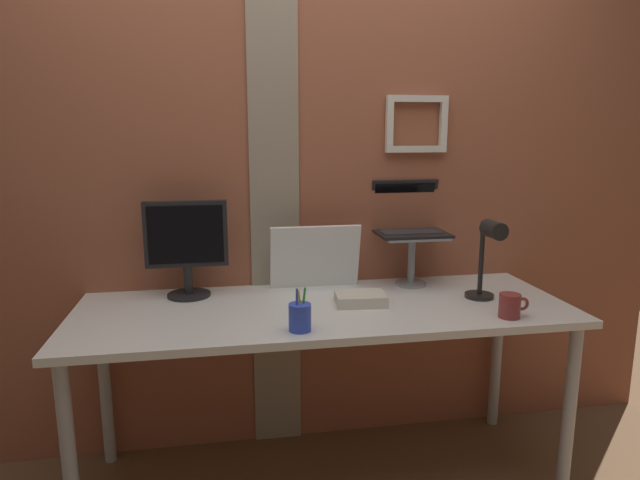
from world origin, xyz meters
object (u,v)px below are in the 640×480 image
at_px(whiteboard_panel, 315,257).
at_px(desk_lamp, 488,251).
at_px(laptop, 407,218).
at_px(pen_cup, 300,317).
at_px(coffee_mug, 510,306).
at_px(monitor, 186,241).

distance_m(whiteboard_panel, desk_lamp, 0.73).
bearing_deg(whiteboard_panel, laptop, 5.92).
relative_size(whiteboard_panel, pen_cup, 2.53).
xyz_separation_m(whiteboard_panel, coffee_mug, (0.65, -0.52, -0.10)).
relative_size(laptop, desk_lamp, 0.92).
relative_size(laptop, whiteboard_panel, 0.79).
relative_size(laptop, pen_cup, 2.00).
xyz_separation_m(laptop, pen_cup, (-0.58, -0.56, -0.25)).
height_order(pen_cup, coffee_mug, pen_cup).
distance_m(whiteboard_panel, pen_cup, 0.54).
bearing_deg(coffee_mug, monitor, 158.06).
bearing_deg(desk_lamp, pen_cup, -166.00).
bearing_deg(monitor, pen_cup, -50.01).
bearing_deg(laptop, monitor, -175.46).
bearing_deg(pen_cup, monitor, 129.99).
bearing_deg(monitor, desk_lamp, -13.37).
xyz_separation_m(monitor, coffee_mug, (1.20, -0.48, -0.19)).
distance_m(laptop, pen_cup, 0.84).
relative_size(pen_cup, coffee_mug, 1.33).
bearing_deg(monitor, whiteboard_panel, 3.44).
relative_size(monitor, desk_lamp, 1.19).
bearing_deg(laptop, coffee_mug, -68.69).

